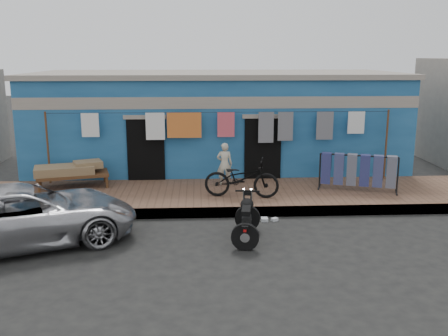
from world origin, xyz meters
TOP-DOWN VIEW (x-y plane):
  - ground at (0.00, 0.00)m, footprint 80.00×80.00m
  - sidewalk at (0.00, 3.00)m, footprint 28.00×3.00m
  - curb at (0.00, 1.55)m, footprint 28.00×0.10m
  - building at (-0.00, 6.99)m, footprint 12.20×5.20m
  - clothesline at (0.26, 4.25)m, footprint 10.06×0.06m
  - car at (-4.29, -0.02)m, footprint 5.16×3.76m
  - seated_person at (0.11, 3.73)m, footprint 0.47×0.34m
  - bicycle at (0.49, 2.47)m, footprint 2.04×1.03m
  - motorcycle at (0.38, 0.00)m, footprint 0.97×1.69m
  - charpoy at (-4.20, 3.72)m, footprint 2.51×1.96m
  - jeans_rack at (3.76, 2.95)m, footprint 2.46×1.78m
  - litter_a at (0.43, 1.20)m, footprint 0.21×0.18m
  - litter_b at (1.19, 1.20)m, footprint 0.19×0.17m
  - litter_c at (0.94, 1.20)m, footprint 0.17×0.20m

SIDE VIEW (x-z plane):
  - ground at x=0.00m, z-range 0.00..0.00m
  - litter_b at x=1.19m, z-range 0.00..0.08m
  - litter_a at x=0.43m, z-range 0.00..0.08m
  - litter_c at x=0.94m, z-range 0.00..0.08m
  - sidewalk at x=0.00m, z-range 0.00..0.25m
  - curb at x=0.00m, z-range 0.00..0.25m
  - motorcycle at x=0.38m, z-range 0.00..1.00m
  - charpoy at x=-4.20m, z-range 0.25..0.94m
  - car at x=-4.29m, z-range 0.00..1.32m
  - jeans_rack at x=3.76m, z-range 0.25..1.30m
  - seated_person at x=0.11m, z-range 0.25..1.49m
  - bicycle at x=0.49m, z-range 0.25..1.51m
  - building at x=0.00m, z-range 0.01..3.37m
  - clothesline at x=0.26m, z-range 0.76..2.86m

